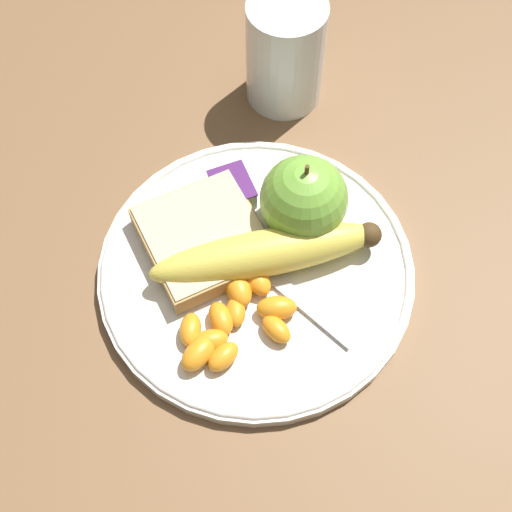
% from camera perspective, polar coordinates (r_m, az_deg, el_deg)
% --- Properties ---
extents(ground_plane, '(3.00, 3.00, 0.00)m').
position_cam_1_polar(ground_plane, '(0.62, -0.00, -1.44)').
color(ground_plane, brown).
extents(plate, '(0.27, 0.27, 0.01)m').
position_cam_1_polar(plate, '(0.61, -0.00, -1.09)').
color(plate, silver).
rests_on(plate, ground_plane).
extents(juice_glass, '(0.08, 0.08, 0.11)m').
position_cam_1_polar(juice_glass, '(0.70, 2.35, 15.74)').
color(juice_glass, silver).
rests_on(juice_glass, ground_plane).
extents(apple, '(0.08, 0.08, 0.08)m').
position_cam_1_polar(apple, '(0.60, 3.85, 4.56)').
color(apple, '#72B23D').
rests_on(apple, plate).
extents(banana, '(0.07, 0.20, 0.04)m').
position_cam_1_polar(banana, '(0.59, 0.95, 0.15)').
color(banana, '#E0CC4C').
rests_on(banana, plate).
extents(bread_slice, '(0.11, 0.11, 0.02)m').
position_cam_1_polar(bread_slice, '(0.61, -4.16, 1.41)').
color(bread_slice, '#AB8751').
rests_on(bread_slice, plate).
extents(fork, '(0.16, 0.09, 0.00)m').
position_cam_1_polar(fork, '(0.61, 0.66, -1.19)').
color(fork, '#B2B2B7').
rests_on(fork, plate).
extents(jam_packet, '(0.04, 0.03, 0.02)m').
position_cam_1_polar(jam_packet, '(0.64, -1.91, 5.34)').
color(jam_packet, white).
rests_on(jam_packet, plate).
extents(orange_segment_0, '(0.03, 0.03, 0.02)m').
position_cam_1_polar(orange_segment_0, '(0.57, -2.63, -8.06)').
color(orange_segment_0, orange).
rests_on(orange_segment_0, plate).
extents(orange_segment_1, '(0.03, 0.04, 0.02)m').
position_cam_1_polar(orange_segment_1, '(0.58, 1.53, -4.22)').
color(orange_segment_1, orange).
rests_on(orange_segment_1, plate).
extents(orange_segment_2, '(0.04, 0.02, 0.02)m').
position_cam_1_polar(orange_segment_2, '(0.59, 0.05, -1.84)').
color(orange_segment_2, orange).
rests_on(orange_segment_2, plate).
extents(orange_segment_3, '(0.03, 0.02, 0.01)m').
position_cam_1_polar(orange_segment_3, '(0.58, -1.63, -4.47)').
color(orange_segment_3, orange).
rests_on(orange_segment_3, plate).
extents(orange_segment_4, '(0.03, 0.03, 0.02)m').
position_cam_1_polar(orange_segment_4, '(0.58, -5.27, -5.89)').
color(orange_segment_4, orange).
rests_on(orange_segment_4, plate).
extents(orange_segment_5, '(0.03, 0.02, 0.02)m').
position_cam_1_polar(orange_segment_5, '(0.58, -2.83, -5.01)').
color(orange_segment_5, orange).
rests_on(orange_segment_5, plate).
extents(orange_segment_6, '(0.04, 0.02, 0.02)m').
position_cam_1_polar(orange_segment_6, '(0.59, -1.42, -2.61)').
color(orange_segment_6, orange).
rests_on(orange_segment_6, plate).
extents(orange_segment_7, '(0.02, 0.03, 0.02)m').
position_cam_1_polar(orange_segment_7, '(0.57, -3.73, -6.78)').
color(orange_segment_7, orange).
rests_on(orange_segment_7, plate).
extents(orange_segment_8, '(0.03, 0.04, 0.02)m').
position_cam_1_polar(orange_segment_8, '(0.57, -4.61, -7.76)').
color(orange_segment_8, orange).
rests_on(orange_segment_8, plate).
extents(orange_segment_9, '(0.03, 0.03, 0.02)m').
position_cam_1_polar(orange_segment_9, '(0.58, 1.64, -5.88)').
color(orange_segment_9, orange).
rests_on(orange_segment_9, plate).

